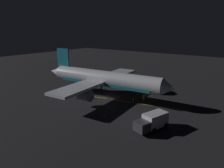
% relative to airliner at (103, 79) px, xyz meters
% --- Properties ---
extents(ground_plane, '(180.00, 180.00, 0.20)m').
position_rel_airliner_xyz_m(ground_plane, '(-0.05, 0.54, -4.33)').
color(ground_plane, black).
extents(apron_guide_stripe, '(6.00, 27.78, 0.01)m').
position_rel_airliner_xyz_m(apron_guide_stripe, '(-0.34, 4.54, -4.22)').
color(apron_guide_stripe, gold).
rests_on(apron_guide_stripe, ground_plane).
extents(airliner, '(27.56, 32.45, 10.43)m').
position_rel_airliner_xyz_m(airliner, '(0.00, 0.00, 0.00)').
color(airliner, silver).
rests_on(airliner, ground_plane).
extents(baggage_truck, '(5.99, 3.69, 2.58)m').
position_rel_airliner_xyz_m(baggage_truck, '(7.66, 15.92, -2.93)').
color(baggage_truck, silver).
rests_on(baggage_truck, ground_plane).
extents(catering_truck, '(3.52, 6.33, 2.54)m').
position_rel_airliner_xyz_m(catering_truck, '(-10.68, 6.57, -2.93)').
color(catering_truck, gold).
rests_on(catering_truck, ground_plane).
extents(ground_crew_worker, '(0.40, 0.40, 1.74)m').
position_rel_airliner_xyz_m(ground_crew_worker, '(-2.33, 9.07, -3.34)').
color(ground_crew_worker, black).
rests_on(ground_crew_worker, ground_plane).
extents(traffic_cone_near_left, '(0.50, 0.50, 0.55)m').
position_rel_airliner_xyz_m(traffic_cone_near_left, '(-5.99, 7.57, -3.98)').
color(traffic_cone_near_left, '#EA590F').
rests_on(traffic_cone_near_left, ground_plane).
extents(traffic_cone_near_right, '(0.50, 0.50, 0.55)m').
position_rel_airliner_xyz_m(traffic_cone_near_right, '(8.43, 7.05, -3.98)').
color(traffic_cone_near_right, '#EA590F').
rests_on(traffic_cone_near_right, ground_plane).
extents(traffic_cone_under_wing, '(0.50, 0.50, 0.55)m').
position_rel_airliner_xyz_m(traffic_cone_under_wing, '(-1.75, 3.42, -3.98)').
color(traffic_cone_under_wing, '#EA590F').
rests_on(traffic_cone_under_wing, ground_plane).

